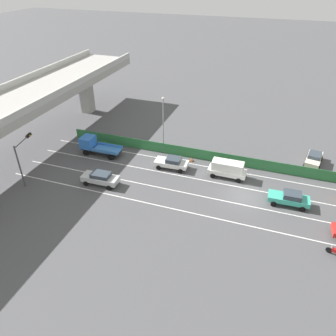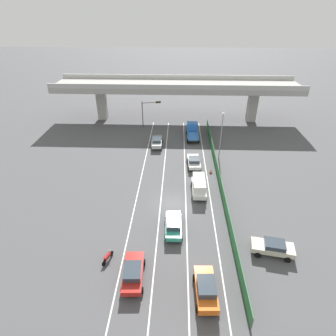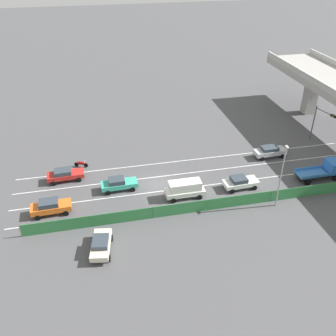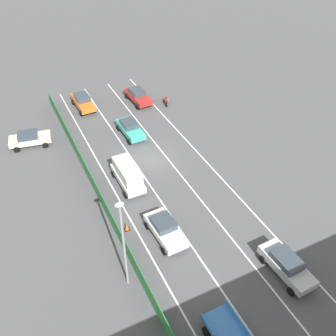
% 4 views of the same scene
% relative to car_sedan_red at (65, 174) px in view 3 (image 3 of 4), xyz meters
% --- Properties ---
extents(ground_plane, '(300.00, 300.00, 0.00)m').
position_rel_car_sedan_red_xyz_m(ground_plane, '(3.48, 11.60, -0.89)').
color(ground_plane, '#4C4C4F').
extents(lane_line_left_edge, '(0.14, 46.57, 0.01)m').
position_rel_car_sedan_red_xyz_m(lane_line_left_edge, '(-1.45, 16.88, -0.88)').
color(lane_line_left_edge, silver).
rests_on(lane_line_left_edge, ground).
extents(lane_line_mid_left, '(0.14, 46.57, 0.01)m').
position_rel_car_sedan_red_xyz_m(lane_line_mid_left, '(1.84, 16.88, -0.88)').
color(lane_line_mid_left, silver).
rests_on(lane_line_mid_left, ground).
extents(lane_line_mid_right, '(0.14, 46.57, 0.01)m').
position_rel_car_sedan_red_xyz_m(lane_line_mid_right, '(5.13, 16.88, -0.88)').
color(lane_line_mid_right, silver).
rests_on(lane_line_mid_right, ground).
extents(lane_line_right_edge, '(0.14, 46.57, 0.01)m').
position_rel_car_sedan_red_xyz_m(lane_line_right_edge, '(8.42, 16.88, -0.88)').
color(lane_line_right_edge, silver).
rests_on(lane_line_right_edge, ground).
extents(green_fence, '(0.10, 42.67, 1.53)m').
position_rel_car_sedan_red_xyz_m(green_fence, '(10.02, 16.88, -0.12)').
color(green_fence, '#2D753D').
rests_on(green_fence, ground).
extents(car_sedan_red, '(2.21, 4.70, 1.60)m').
position_rel_car_sedan_red_xyz_m(car_sedan_red, '(0.00, 0.00, 0.00)').
color(car_sedan_red, red).
rests_on(car_sedan_red, ground).
extents(car_sedan_silver, '(2.11, 4.63, 1.63)m').
position_rel_car_sedan_red_xyz_m(car_sedan_silver, '(0.14, 28.49, 0.03)').
color(car_sedan_silver, '#B7BABC').
rests_on(car_sedan_silver, ground).
extents(car_van_white, '(2.00, 4.76, 2.18)m').
position_rel_car_sedan_red_xyz_m(car_van_white, '(6.90, 14.17, 0.35)').
color(car_van_white, silver).
rests_on(car_van_white, ground).
extents(car_hatchback_white, '(2.22, 4.45, 1.58)m').
position_rel_car_sedan_red_xyz_m(car_hatchback_white, '(6.55, 21.42, -0.02)').
color(car_hatchback_white, silver).
rests_on(car_hatchback_white, ground).
extents(car_taxi_orange, '(2.13, 4.55, 1.74)m').
position_rel_car_sedan_red_xyz_m(car_taxi_orange, '(6.63, -1.48, 0.06)').
color(car_taxi_orange, orange).
rests_on(car_taxi_orange, ground).
extents(car_taxi_teal, '(2.07, 4.53, 1.63)m').
position_rel_car_sedan_red_xyz_m(car_taxi_teal, '(3.62, 6.54, 0.00)').
color(car_taxi_teal, teal).
rests_on(car_taxi_teal, ground).
extents(flatbed_truck_blue, '(2.37, 5.82, 2.40)m').
position_rel_car_sedan_red_xyz_m(flatbed_truck_blue, '(6.74, 33.15, 0.36)').
color(flatbed_truck_blue, black).
rests_on(flatbed_truck_blue, ground).
extents(motorcycle, '(0.88, 1.86, 0.93)m').
position_rel_car_sedan_red_xyz_m(motorcycle, '(-2.93, 2.08, -0.43)').
color(motorcycle, black).
rests_on(motorcycle, ground).
extents(parked_sedan_cream, '(4.50, 2.59, 1.54)m').
position_rel_car_sedan_red_xyz_m(parked_sedan_cream, '(13.93, 3.68, -0.02)').
color(parked_sedan_cream, beige).
rests_on(parked_sedan_cream, ground).
extents(traffic_light, '(3.81, 1.02, 5.60)m').
position_rel_car_sedan_red_xyz_m(traffic_light, '(-2.07, 37.28, 3.09)').
color(traffic_light, '#47474C').
rests_on(traffic_light, ground).
extents(street_lamp, '(0.60, 0.36, 8.00)m').
position_rel_car_sedan_red_xyz_m(street_lamp, '(10.86, 24.20, 3.90)').
color(street_lamp, gray).
rests_on(street_lamp, ground).
extents(traffic_cone, '(0.47, 0.47, 0.64)m').
position_rel_car_sedan_red_xyz_m(traffic_cone, '(9.08, 19.40, -0.59)').
color(traffic_cone, orange).
rests_on(traffic_cone, ground).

